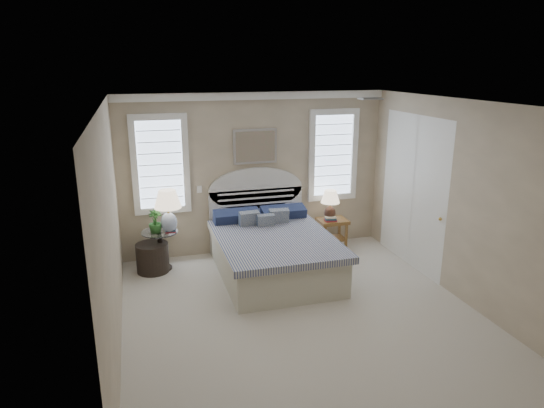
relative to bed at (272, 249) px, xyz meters
The scene contains 21 objects.
floor 1.51m from the bed, 90.00° to the right, with size 4.50×5.00×0.01m, color #B5AF9B.
ceiling 2.74m from the bed, 90.00° to the right, with size 4.50×5.00×0.01m, color silver.
wall_back 1.42m from the bed, 90.00° to the left, with size 4.50×0.02×2.70m, color tan.
wall_left 2.85m from the bed, 147.06° to the right, with size 0.02×5.00×2.70m, color tan.
wall_right 2.85m from the bed, 32.94° to the right, with size 0.02×5.00×2.70m, color tan.
crown_molding 2.47m from the bed, 90.00° to the left, with size 4.50×0.08×0.12m, color white.
hvac_vent 2.67m from the bed, 28.73° to the right, with size 0.30×0.20×0.02m, color #B2B2B2.
switch_plate 1.59m from the bed, 132.76° to the left, with size 0.08×0.01×0.12m, color white.
window_left 2.22m from the bed, 146.59° to the left, with size 0.90×0.06×1.60m, color silver.
window_right 2.12m from the bed, 36.14° to the left, with size 0.90×0.06×1.60m, color silver.
painting 1.75m from the bed, 90.00° to the left, with size 0.74×0.04×0.58m, color silver.
closet_door 2.39m from the bed, ahead, with size 0.02×1.80×2.40m, color white.
bed is the anchor object (origin of this frame).
side_table_left 1.75m from the bed, 160.26° to the left, with size 0.56×0.56×0.63m.
nightstand_right 1.47m from the bed, 28.03° to the left, with size 0.50×0.40×0.53m.
floor_pot 1.87m from the bed, 163.22° to the left, with size 0.50×0.50×0.46m, color black.
lamp_left 1.72m from the bed, 160.43° to the left, with size 0.44×0.44×0.68m.
lamp_right 1.50m from the bed, 29.34° to the left, with size 0.40×0.40×0.53m.
potted_plant 1.84m from the bed, 162.38° to the left, with size 0.20×0.20×0.36m, color #2E7433.
books_left 1.59m from the bed, 161.10° to the left, with size 0.18×0.14×0.04m.
books_right 1.39m from the bed, 26.72° to the left, with size 0.22×0.18×0.08m.
Camera 1 is at (-1.94, -5.26, 3.13)m, focal length 32.00 mm.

